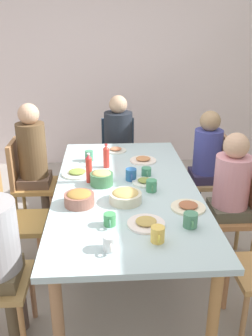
{
  "coord_description": "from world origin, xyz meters",
  "views": [
    {
      "loc": [
        2.6,
        -0.16,
        1.93
      ],
      "look_at": [
        0.0,
        0.0,
        0.9
      ],
      "focal_mm": 38.98,
      "sensor_mm": 36.0,
      "label": 1
    }
  ],
  "objects_px": {
    "plate_0": "(145,182)",
    "cup_5": "(110,220)",
    "person_0": "(118,137)",
    "cup_0": "(158,234)",
    "cup_2": "(151,186)",
    "cup_3": "(190,220)",
    "dining_table": "(126,193)",
    "bowl_0": "(79,198)",
    "cup_7": "(89,156)",
    "plate_3": "(116,150)",
    "cup_1": "(131,175)",
    "person_5": "(34,157)",
    "bowl_1": "(102,178)",
    "cup_4": "(146,172)",
    "chair_0": "(118,153)",
    "plate_5": "(146,223)",
    "chair_1": "(238,209)",
    "chair_5": "(27,179)",
    "bottle_1": "(106,156)",
    "person_1": "(230,189)",
    "chair_3": "(9,216)",
    "plate_2": "(77,173)",
    "bottle_0": "(89,169)",
    "plate_4": "(188,207)",
    "bowl_2": "(125,196)",
    "cup_6": "(111,243)",
    "person_6": "(206,158)",
    "chair_6": "(213,175)"
  },
  "relations": [
    {
      "from": "cup_1",
      "to": "cup_4",
      "type": "height_order",
      "value": "cup_1"
    },
    {
      "from": "bowl_1",
      "to": "cup_2",
      "type": "distance_m",
      "value": 0.4
    },
    {
      "from": "plate_2",
      "to": "bottle_0",
      "type": "distance_m",
      "value": 0.22
    },
    {
      "from": "cup_5",
      "to": "bottle_1",
      "type": "distance_m",
      "value": 1.0
    },
    {
      "from": "person_5",
      "to": "bowl_0",
      "type": "distance_m",
      "value": 1.14
    },
    {
      "from": "dining_table",
      "to": "person_5",
      "type": "height_order",
      "value": "person_5"
    },
    {
      "from": "chair_0",
      "to": "bowl_1",
      "type": "bearing_deg",
      "value": -7.56
    },
    {
      "from": "person_1",
      "to": "cup_7",
      "type": "distance_m",
      "value": 1.29
    },
    {
      "from": "person_0",
      "to": "cup_2",
      "type": "height_order",
      "value": "person_0"
    },
    {
      "from": "chair_3",
      "to": "plate_4",
      "type": "xyz_separation_m",
      "value": [
        0.4,
        1.33,
        0.25
      ]
    },
    {
      "from": "chair_5",
      "to": "bottle_1",
      "type": "height_order",
      "value": "bottle_1"
    },
    {
      "from": "person_0",
      "to": "cup_0",
      "type": "bearing_deg",
      "value": 3.54
    },
    {
      "from": "plate_4",
      "to": "cup_2",
      "type": "relative_size",
      "value": 2.05
    },
    {
      "from": "cup_3",
      "to": "cup_4",
      "type": "relative_size",
      "value": 1.08
    },
    {
      "from": "person_0",
      "to": "cup_5",
      "type": "height_order",
      "value": "person_0"
    },
    {
      "from": "dining_table",
      "to": "plate_3",
      "type": "xyz_separation_m",
      "value": [
        -0.83,
        -0.05,
        0.08
      ]
    },
    {
      "from": "bowl_2",
      "to": "cup_7",
      "type": "xyz_separation_m",
      "value": [
        -0.86,
        -0.28,
        0.0
      ]
    },
    {
      "from": "plate_3",
      "to": "cup_1",
      "type": "height_order",
      "value": "cup_1"
    },
    {
      "from": "cup_4",
      "to": "cup_7",
      "type": "bearing_deg",
      "value": -129.11
    },
    {
      "from": "chair_5",
      "to": "person_6",
      "type": "bearing_deg",
      "value": 90.0
    },
    {
      "from": "chair_1",
      "to": "person_1",
      "type": "xyz_separation_m",
      "value": [
        -0.0,
        -0.09,
        0.18
      ]
    },
    {
      "from": "chair_5",
      "to": "bottle_1",
      "type": "relative_size",
      "value": 4.19
    },
    {
      "from": "plate_3",
      "to": "cup_3",
      "type": "xyz_separation_m",
      "value": [
        1.48,
        0.41,
        0.03
      ]
    },
    {
      "from": "chair_6",
      "to": "bowl_1",
      "type": "bearing_deg",
      "value": -58.33
    },
    {
      "from": "bowl_1",
      "to": "cup_4",
      "type": "bearing_deg",
      "value": 112.36
    },
    {
      "from": "cup_2",
      "to": "cup_3",
      "type": "bearing_deg",
      "value": 18.4
    },
    {
      "from": "dining_table",
      "to": "cup_7",
      "type": "height_order",
      "value": "cup_7"
    },
    {
      "from": "cup_1",
      "to": "cup_3",
      "type": "height_order",
      "value": "cup_1"
    },
    {
      "from": "chair_1",
      "to": "bowl_1",
      "type": "height_order",
      "value": "chair_1"
    },
    {
      "from": "chair_5",
      "to": "person_1",
      "type": "bearing_deg",
      "value": 67.7
    },
    {
      "from": "bowl_0",
      "to": "plate_0",
      "type": "bearing_deg",
      "value": 124.3
    },
    {
      "from": "person_5",
      "to": "chair_0",
      "type": "bearing_deg",
      "value": 131.54
    },
    {
      "from": "dining_table",
      "to": "bowl_0",
      "type": "bearing_deg",
      "value": -48.97
    },
    {
      "from": "plate_2",
      "to": "cup_3",
      "type": "relative_size",
      "value": 2.05
    },
    {
      "from": "chair_0",
      "to": "bowl_1",
      "type": "distance_m",
      "value": 1.47
    },
    {
      "from": "person_0",
      "to": "plate_4",
      "type": "bearing_deg",
      "value": 12.79
    },
    {
      "from": "chair_1",
      "to": "bowl_0",
      "type": "distance_m",
      "value": 1.34
    },
    {
      "from": "plate_2",
      "to": "person_1",
      "type": "bearing_deg",
      "value": 78.24
    },
    {
      "from": "chair_0",
      "to": "plate_5",
      "type": "bearing_deg",
      "value": 2.47
    },
    {
      "from": "cup_6",
      "to": "cup_1",
      "type": "bearing_deg",
      "value": 169.0
    },
    {
      "from": "plate_0",
      "to": "person_1",
      "type": "bearing_deg",
      "value": 86.8
    },
    {
      "from": "plate_0",
      "to": "cup_3",
      "type": "xyz_separation_m",
      "value": [
        0.68,
        0.21,
        0.03
      ]
    },
    {
      "from": "chair_3",
      "to": "chair_5",
      "type": "xyz_separation_m",
      "value": [
        -0.72,
        0.0,
        0.0
      ]
    },
    {
      "from": "chair_1",
      "to": "cup_5",
      "type": "height_order",
      "value": "chair_1"
    },
    {
      "from": "cup_2",
      "to": "person_1",
      "type": "bearing_deg",
      "value": 99.86
    },
    {
      "from": "plate_0",
      "to": "cup_5",
      "type": "relative_size",
      "value": 1.78
    },
    {
      "from": "plate_3",
      "to": "plate_5",
      "type": "bearing_deg",
      "value": 5.49
    },
    {
      "from": "cup_6",
      "to": "cup_7",
      "type": "height_order",
      "value": "cup_7"
    },
    {
      "from": "chair_3",
      "to": "cup_4",
      "type": "distance_m",
      "value": 1.16
    },
    {
      "from": "chair_3",
      "to": "bowl_2",
      "type": "bearing_deg",
      "value": 73.01
    }
  ]
}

